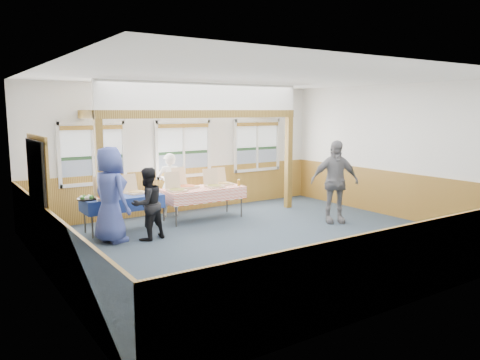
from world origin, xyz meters
name	(u,v)px	position (x,y,z in m)	size (l,w,h in m)	color
floor	(264,241)	(0.00, 0.00, 0.00)	(8.00, 8.00, 0.00)	#26343E
ceiling	(265,77)	(0.00, 0.00, 3.20)	(8.00, 8.00, 0.00)	white
wall_back	(183,149)	(0.00, 3.50, 1.60)	(8.00, 8.00, 0.00)	silver
wall_front	(423,185)	(0.00, -3.50, 1.60)	(8.00, 8.00, 0.00)	silver
wall_left	(45,178)	(-4.00, 0.00, 1.60)	(8.00, 8.00, 0.00)	silver
wall_right	(398,151)	(4.00, 0.00, 1.60)	(8.00, 8.00, 0.00)	silver
wainscot_back	(184,190)	(0.00, 3.48, 0.55)	(7.98, 0.05, 1.10)	brown
wainscot_front	(417,261)	(0.00, -3.48, 0.55)	(7.98, 0.05, 1.10)	brown
wainscot_left	(51,247)	(-3.98, 0.00, 0.55)	(0.05, 6.98, 1.10)	brown
wainscot_right	(395,194)	(3.98, 0.00, 0.55)	(0.05, 6.98, 1.10)	brown
cased_opening	(38,204)	(-3.96, 0.90, 1.05)	(0.06, 1.30, 2.10)	#363636
window_left	(92,150)	(-2.30, 3.46, 1.68)	(1.56, 0.10, 1.46)	silver
window_mid	(183,146)	(0.00, 3.46, 1.68)	(1.56, 0.10, 1.46)	silver
window_right	(257,142)	(2.30, 3.46, 1.68)	(1.56, 0.10, 1.46)	silver
post_left	(100,178)	(-2.50, 2.30, 1.20)	(0.15, 0.15, 2.40)	#583C13
post_right	(288,163)	(2.50, 2.30, 1.20)	(0.15, 0.15, 2.40)	#583C13
cross_beam	(205,114)	(0.00, 2.30, 2.49)	(5.15, 0.18, 0.18)	#583C13
table_left	(122,199)	(-2.03, 2.37, 0.69)	(1.77, 1.06, 0.76)	#363636
table_right	(203,190)	(-0.05, 2.37, 0.70)	(2.10, 1.47, 0.76)	#363636
pizza_box_a	(105,196)	(-2.42, 2.26, 0.82)	(0.46, 0.54, 0.45)	#D1B78B
pizza_box_b	(135,191)	(-1.69, 2.53, 0.82)	(0.48, 0.54, 0.41)	#D1B78B
pizza_box_c	(176,188)	(-0.80, 2.27, 0.82)	(0.39, 0.47, 0.42)	#D1B78B
pizza_box_d	(186,185)	(-0.41, 2.56, 0.83)	(0.57, 0.63, 0.47)	#D1B78B
pizza_box_e	(214,184)	(0.21, 2.29, 0.82)	(0.42, 0.50, 0.42)	#D1B78B
pizza_box_f	(223,182)	(0.60, 2.51, 0.82)	(0.38, 0.46, 0.40)	#D1B78B
veggie_tray	(87,198)	(-2.78, 2.37, 0.79)	(0.39, 0.39, 0.09)	black
drink_glass	(239,183)	(0.80, 2.12, 0.83)	(0.07, 0.07, 0.15)	#A7711B
woman_white	(170,185)	(-0.60, 3.05, 0.78)	(0.57, 0.37, 1.56)	white
woman_black	(147,204)	(-1.85, 1.41, 0.73)	(0.71, 0.55, 1.46)	black
man_blue	(110,195)	(-2.51, 1.65, 0.94)	(0.92, 0.60, 1.89)	#39468F
person_grey	(335,182)	(2.31, 0.40, 0.95)	(1.12, 0.46, 1.91)	slate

